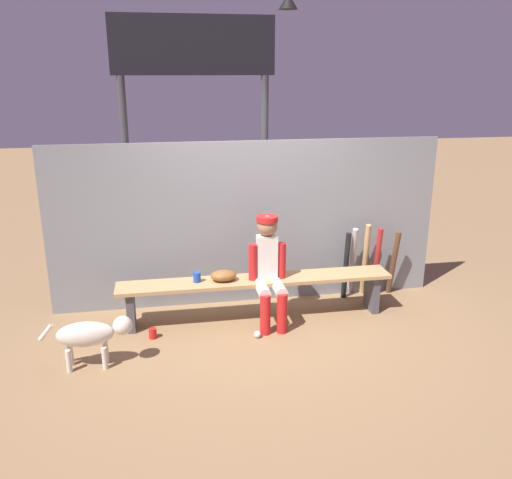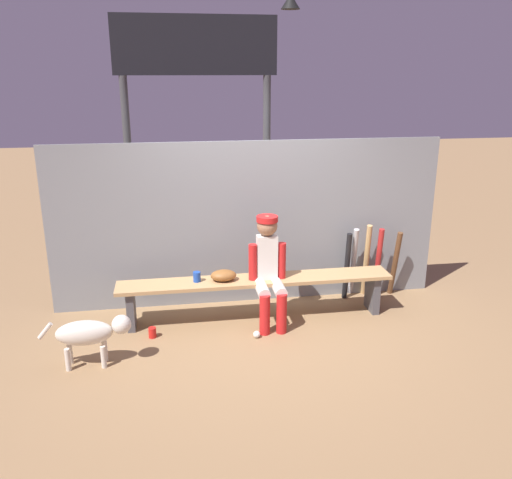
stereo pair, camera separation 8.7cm
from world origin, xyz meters
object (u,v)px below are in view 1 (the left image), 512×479
(bat_wood_tan, at_px, (365,260))
(scoreboard, at_px, (200,82))
(dugout_bench, at_px, (256,287))
(bat_aluminum_black, at_px, (346,266))
(dog, at_px, (92,334))
(bat_aluminum_silver, at_px, (352,261))
(cup_on_ground, at_px, (153,333))
(cup_on_bench, at_px, (197,277))
(baseball, at_px, (257,334))
(bat_wood_dark, at_px, (393,263))
(baseball_glove, at_px, (224,276))
(player_seated, at_px, (269,267))
(bat_aluminum_red, at_px, (377,262))

(bat_wood_tan, height_order, scoreboard, scoreboard)
(dugout_bench, distance_m, bat_aluminum_black, 1.22)
(bat_wood_tan, bearing_deg, dugout_bench, -163.76)
(bat_aluminum_black, bearing_deg, dog, -158.80)
(dugout_bench, relative_size, bat_aluminum_silver, 3.38)
(cup_on_ground, xyz_separation_m, cup_on_bench, (0.49, 0.29, 0.48))
(baseball, bearing_deg, bat_wood_dark, 24.33)
(bat_aluminum_silver, distance_m, bat_wood_dark, 0.52)
(cup_on_ground, height_order, cup_on_bench, cup_on_bench)
(baseball_glove, xyz_separation_m, cup_on_ground, (-0.78, -0.27, -0.48))
(dugout_bench, xyz_separation_m, bat_wood_tan, (1.42, 0.41, 0.08))
(bat_wood_tan, xyz_separation_m, scoreboard, (-1.84, 1.30, 2.05))
(dugout_bench, xyz_separation_m, baseball, (-0.07, -0.45, -0.34))
(player_seated, distance_m, bat_wood_dark, 1.74)
(cup_on_bench, bearing_deg, bat_wood_dark, 8.47)
(scoreboard, relative_size, dog, 4.22)
(baseball, distance_m, scoreboard, 3.31)
(cup_on_ground, bearing_deg, bat_wood_tan, 15.07)
(dugout_bench, xyz_separation_m, baseball_glove, (-0.36, 0.00, 0.16))
(baseball_glove, xyz_separation_m, bat_wood_tan, (1.78, 0.41, -0.07))
(baseball_glove, distance_m, cup_on_bench, 0.29)
(bat_aluminum_red, height_order, baseball, bat_aluminum_red)
(baseball, relative_size, cup_on_bench, 0.67)
(bat_aluminum_silver, relative_size, cup_on_ground, 8.12)
(bat_aluminum_red, distance_m, scoreboard, 3.16)
(player_seated, relative_size, bat_aluminum_red, 1.34)
(cup_on_ground, bearing_deg, bat_aluminum_silver, 16.46)
(bat_aluminum_black, bearing_deg, cup_on_bench, -169.33)
(bat_wood_dark, relative_size, scoreboard, 0.23)
(player_seated, xyz_separation_m, bat_wood_dark, (1.66, 0.49, -0.24))
(bat_aluminum_red, relative_size, baseball, 11.92)
(player_seated, xyz_separation_m, cup_on_bench, (-0.76, 0.13, -0.12))
(baseball, relative_size, dog, 0.09)
(cup_on_bench, bearing_deg, baseball, -39.34)
(cup_on_ground, xyz_separation_m, scoreboard, (0.72, 1.98, 2.46))
(bat_aluminum_red, bearing_deg, baseball_glove, -169.44)
(dog, bearing_deg, bat_aluminum_red, 18.79)
(bat_aluminum_black, bearing_deg, bat_aluminum_red, -0.53)
(bat_aluminum_silver, xyz_separation_m, bat_aluminum_red, (0.28, -0.08, -0.00))
(bat_aluminum_silver, xyz_separation_m, cup_on_bench, (-1.91, -0.42, 0.09))
(bat_aluminum_red, distance_m, bat_wood_dark, 0.23)
(player_seated, distance_m, dog, 1.93)
(bat_aluminum_black, xyz_separation_m, bat_wood_tan, (0.26, 0.06, 0.04))
(scoreboard, bearing_deg, bat_wood_tan, -35.13)
(bat_aluminum_red, bearing_deg, bat_aluminum_silver, 164.22)
(baseball_glove, height_order, bat_wood_tan, bat_wood_tan)
(bat_aluminum_red, distance_m, cup_on_bench, 2.22)
(bat_wood_dark, bearing_deg, baseball_glove, -169.93)
(player_seated, distance_m, baseball, 0.73)
(baseball_glove, xyz_separation_m, bat_wood_dark, (2.13, 0.38, -0.12))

